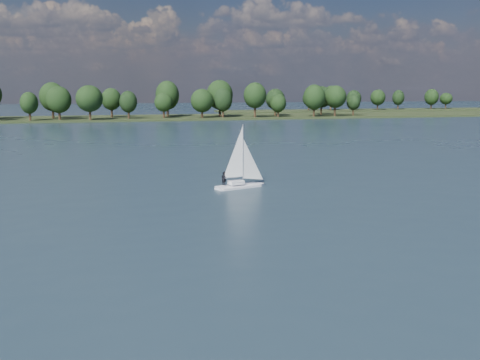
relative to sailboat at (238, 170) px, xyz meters
name	(u,v)px	position (x,y,z in m)	size (l,w,h in m)	color
ground	(150,147)	(-7.11, 53.63, -2.42)	(700.00, 700.00, 0.00)	#233342
far_shore	(128,119)	(-7.11, 165.63, -2.42)	(660.00, 40.00, 1.50)	black
far_shore_back	(404,111)	(152.89, 213.63, -2.42)	(220.00, 30.00, 1.40)	black
sailboat	(238,170)	(0.00, 0.00, 0.00)	(6.84, 3.85, 8.68)	white
treeline	(112,100)	(-13.30, 161.84, 5.77)	(561.87, 73.64, 18.11)	black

